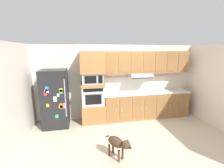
{
  "coord_description": "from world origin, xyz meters",
  "views": [
    {
      "loc": [
        -1.23,
        -4.1,
        2.3
      ],
      "look_at": [
        -0.34,
        0.37,
        1.33
      ],
      "focal_mm": 24.87,
      "sensor_mm": 36.0,
      "label": 1
    }
  ],
  "objects_px": {
    "microwave": "(92,78)",
    "dog": "(118,143)",
    "built_in_oven": "(93,95)",
    "screwdriver": "(170,91)",
    "refrigerator": "(55,98)"
  },
  "relations": [
    {
      "from": "microwave",
      "to": "dog",
      "type": "relative_size",
      "value": 1.0
    },
    {
      "from": "built_in_oven",
      "to": "microwave",
      "type": "xyz_separation_m",
      "value": [
        0.0,
        -0.0,
        0.56
      ]
    },
    {
      "from": "built_in_oven",
      "to": "screwdriver",
      "type": "xyz_separation_m",
      "value": [
        2.71,
        -0.07,
        0.03
      ]
    },
    {
      "from": "refrigerator",
      "to": "microwave",
      "type": "relative_size",
      "value": 2.73
    },
    {
      "from": "screwdriver",
      "to": "dog",
      "type": "bearing_deg",
      "value": -141.08
    },
    {
      "from": "microwave",
      "to": "screwdriver",
      "type": "height_order",
      "value": "microwave"
    },
    {
      "from": "microwave",
      "to": "refrigerator",
      "type": "bearing_deg",
      "value": -176.61
    },
    {
      "from": "dog",
      "to": "refrigerator",
      "type": "bearing_deg",
      "value": -175.39
    },
    {
      "from": "microwave",
      "to": "screwdriver",
      "type": "relative_size",
      "value": 3.83
    },
    {
      "from": "built_in_oven",
      "to": "screwdriver",
      "type": "bearing_deg",
      "value": -1.47
    },
    {
      "from": "microwave",
      "to": "dog",
      "type": "bearing_deg",
      "value": -79.15
    },
    {
      "from": "built_in_oven",
      "to": "dog",
      "type": "xyz_separation_m",
      "value": [
        0.37,
        -1.95,
        -0.53
      ]
    },
    {
      "from": "microwave",
      "to": "screwdriver",
      "type": "distance_m",
      "value": 2.76
    },
    {
      "from": "refrigerator",
      "to": "dog",
      "type": "relative_size",
      "value": 2.73
    },
    {
      "from": "screwdriver",
      "to": "dog",
      "type": "relative_size",
      "value": 0.26
    }
  ]
}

